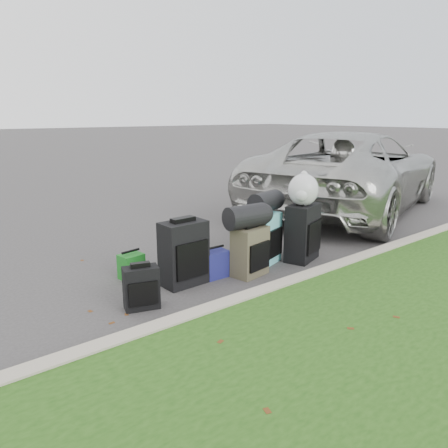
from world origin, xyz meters
TOP-DOWN VIEW (x-y plane):
  - ground at (0.00, 0.00)m, footprint 120.00×120.00m
  - curb at (0.00, -1.00)m, footprint 120.00×0.18m
  - suv at (4.08, 1.24)m, footprint 6.32×4.31m
  - suitcase_small_black at (-1.62, -0.33)m, footprint 0.40×0.29m
  - suitcase_large_black_left at (-0.91, -0.05)m, footprint 0.53×0.33m
  - suitcase_olive at (-0.11, -0.32)m, footprint 0.48×0.35m
  - suitcase_teal at (0.35, -0.10)m, footprint 0.53×0.41m
  - suitcase_large_black_right at (0.84, -0.33)m, footprint 0.59×0.45m
  - tote_green at (-1.30, 0.50)m, footprint 0.30×0.25m
  - tote_navy at (-0.49, -0.09)m, footprint 0.32×0.25m
  - duffel_left at (-0.16, -0.30)m, footprint 0.54×0.32m
  - duffel_right at (0.45, -0.01)m, footprint 0.54×0.38m
  - trash_bag at (0.81, -0.34)m, footprint 0.41×0.41m

SIDE VIEW (x-z plane):
  - ground at x=0.00m, z-range 0.00..0.00m
  - curb at x=0.00m, z-range 0.00..0.15m
  - tote_green at x=-1.30m, z-range 0.00..0.31m
  - tote_navy at x=-0.49m, z-range 0.00..0.33m
  - suitcase_small_black at x=-1.62m, z-range 0.00..0.44m
  - suitcase_olive at x=-0.11m, z-range 0.00..0.61m
  - suitcase_teal at x=0.35m, z-range 0.00..0.67m
  - suitcase_large_black_left at x=-0.91m, z-range 0.00..0.76m
  - suitcase_large_black_right at x=0.84m, z-range 0.00..0.77m
  - duffel_left at x=-0.16m, z-range 0.61..0.89m
  - suv at x=4.08m, z-range 0.00..1.61m
  - duffel_right at x=0.45m, z-range 0.67..0.95m
  - trash_bag at x=0.81m, z-range 0.77..1.18m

